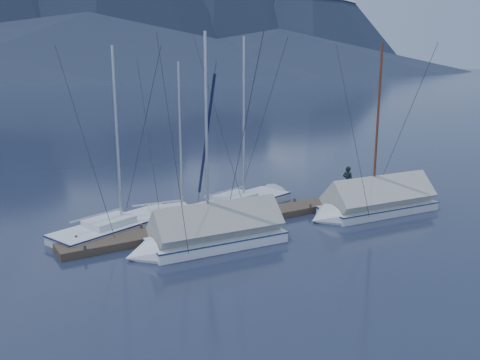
% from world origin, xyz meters
% --- Properties ---
extents(ground, '(1000.00, 1000.00, 0.00)m').
position_xyz_m(ground, '(0.00, 0.00, 0.00)').
color(ground, black).
rests_on(ground, ground).
extents(dock, '(18.00, 1.50, 0.54)m').
position_xyz_m(dock, '(0.00, 2.00, 0.11)').
color(dock, '#382D23').
rests_on(dock, ground).
extents(mooring_posts, '(15.12, 1.52, 0.35)m').
position_xyz_m(mooring_posts, '(-0.50, 2.00, 0.35)').
color(mooring_posts, '#382D23').
rests_on(mooring_posts, ground).
extents(sailboat_open_left, '(7.48, 4.34, 9.55)m').
position_xyz_m(sailboat_open_left, '(-5.05, 4.10, 0.17)').
color(sailboat_open_left, silver).
rests_on(sailboat_open_left, ground).
extents(sailboat_open_mid, '(6.79, 2.86, 8.77)m').
position_xyz_m(sailboat_open_mid, '(-1.79, 4.03, 0.15)').
color(sailboat_open_mid, silver).
rests_on(sailboat_open_mid, ground).
extents(sailboat_open_right, '(7.99, 4.10, 10.18)m').
position_xyz_m(sailboat_open_right, '(2.19, 4.50, 0.18)').
color(sailboat_open_right, silver).
rests_on(sailboat_open_right, ground).
extents(sailboat_covered_near, '(7.74, 3.27, 9.85)m').
position_xyz_m(sailboat_covered_near, '(6.72, -0.38, 0.49)').
color(sailboat_covered_near, silver).
rests_on(sailboat_covered_near, ground).
extents(sailboat_covered_far, '(7.32, 3.06, 10.08)m').
position_xyz_m(sailboat_covered_far, '(-3.18, -0.27, 0.49)').
color(sailboat_covered_far, white).
rests_on(sailboat_covered_far, ground).
extents(person, '(0.61, 0.73, 1.72)m').
position_xyz_m(person, '(7.50, 2.23, 1.20)').
color(person, black).
rests_on(person, dock).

